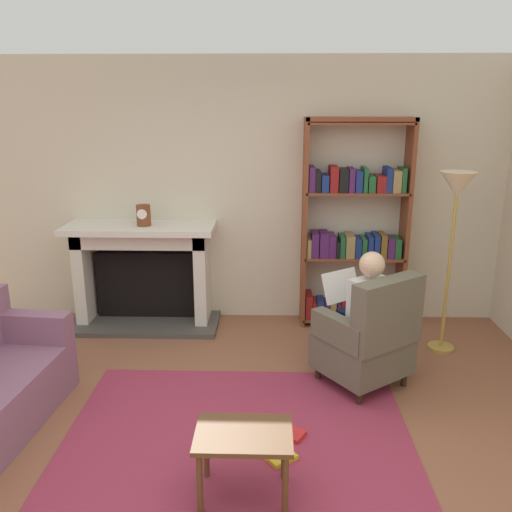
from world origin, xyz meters
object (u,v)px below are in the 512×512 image
armchair_reading (369,338)px  side_table (244,442)px  seated_reader (360,311)px  floor_lamp (456,201)px  fireplace (144,270)px  bookshelf (354,231)px  mantel_clock (144,215)px

armchair_reading → side_table: bearing=18.1°
seated_reader → floor_lamp: floor_lamp is taller
fireplace → bookshelf: size_ratio=0.73×
floor_lamp → mantel_clock: bearing=170.5°
floor_lamp → seated_reader: bearing=-145.6°
bookshelf → side_table: size_ratio=3.78×
mantel_clock → floor_lamp: 2.93m
seated_reader → side_table: (-0.87, -1.40, -0.26)m
mantel_clock → side_table: (1.11, -2.49, -0.81)m
fireplace → floor_lamp: floor_lamp is taller
armchair_reading → side_table: 1.61m
bookshelf → floor_lamp: bearing=-38.4°
mantel_clock → floor_lamp: bearing=-9.5°
armchair_reading → seated_reader: 0.23m
seated_reader → floor_lamp: 1.34m
fireplace → armchair_reading: 2.48m
fireplace → floor_lamp: bearing=-11.2°
fireplace → mantel_clock: bearing=-61.9°
seated_reader → floor_lamp: bearing=178.4°
armchair_reading → fireplace: bearing=-67.4°
bookshelf → side_table: bearing=-110.6°
fireplace → seated_reader: seated_reader is taller
fireplace → floor_lamp: (2.93, -0.58, 0.85)m
seated_reader → side_table: size_ratio=2.04×
fireplace → mantel_clock: mantel_clock is taller
armchair_reading → seated_reader: seated_reader is taller
fireplace → armchair_reading: (2.11, -1.29, -0.14)m
mantel_clock → floor_lamp: size_ratio=0.12×
mantel_clock → seated_reader: (1.99, -1.09, -0.55)m
mantel_clock → fireplace: bearing=118.1°
mantel_clock → armchair_reading: (2.06, -1.19, -0.75)m
floor_lamp → armchair_reading: bearing=-139.4°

